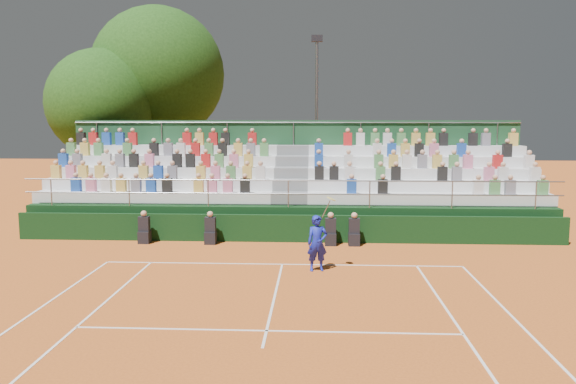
{
  "coord_description": "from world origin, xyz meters",
  "views": [
    {
      "loc": [
        1.03,
        -16.83,
        4.45
      ],
      "look_at": [
        0.0,
        3.5,
        1.8
      ],
      "focal_mm": 35.0,
      "sensor_mm": 36.0,
      "label": 1
    }
  ],
  "objects_px": {
    "tennis_player": "(317,243)",
    "floodlight_mast": "(317,106)",
    "tree_west": "(102,104)",
    "tree_east": "(158,74)"
  },
  "relations": [
    {
      "from": "tennis_player",
      "to": "floodlight_mast",
      "type": "height_order",
      "value": "floodlight_mast"
    },
    {
      "from": "tree_east",
      "to": "floodlight_mast",
      "type": "distance_m",
      "value": 8.88
    },
    {
      "from": "tennis_player",
      "to": "tree_east",
      "type": "height_order",
      "value": "tree_east"
    },
    {
      "from": "tree_west",
      "to": "tree_east",
      "type": "height_order",
      "value": "tree_east"
    },
    {
      "from": "tennis_player",
      "to": "tree_west",
      "type": "bearing_deg",
      "value": 131.86
    },
    {
      "from": "tennis_player",
      "to": "floodlight_mast",
      "type": "distance_m",
      "value": 15.18
    },
    {
      "from": "tennis_player",
      "to": "floodlight_mast",
      "type": "relative_size",
      "value": 0.25
    },
    {
      "from": "tree_west",
      "to": "floodlight_mast",
      "type": "relative_size",
      "value": 0.9
    },
    {
      "from": "tree_west",
      "to": "tree_east",
      "type": "bearing_deg",
      "value": 46.92
    },
    {
      "from": "tennis_player",
      "to": "tree_east",
      "type": "distance_m",
      "value": 18.21
    }
  ]
}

